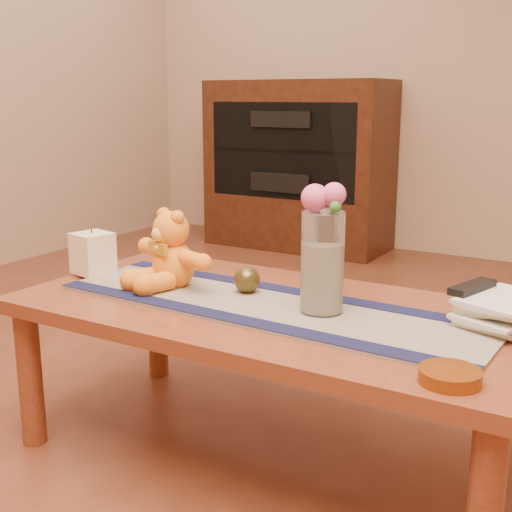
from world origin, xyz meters
The scene contains 30 objects.
floor centered at (0.00, 0.00, 0.00)m, with size 5.50×5.50×0.00m, color #5A2A19.
wall_back centered at (0.00, 2.75, 1.35)m, with size 5.50×5.50×0.00m, color tan.
coffee_table_top centered at (0.00, 0.00, 0.43)m, with size 1.40×0.70×0.04m, color #602817.
table_leg_fl centered at (-0.64, -0.29, 0.21)m, with size 0.07×0.07×0.41m, color #602817.
table_leg_bl centered at (-0.64, 0.29, 0.21)m, with size 0.07×0.07×0.41m, color #602817.
persian_runner centered at (0.00, -0.02, 0.45)m, with size 1.20×0.35×0.01m, color #241C4F.
runner_border_near centered at (-0.01, -0.17, 0.46)m, with size 1.20×0.06×0.00m, color #121436.
runner_border_far centered at (0.00, 0.12, 0.46)m, with size 1.20×0.06×0.00m, color #121436.
teddy_bear centered at (-0.33, 0.00, 0.56)m, with size 0.31×0.26×0.21m, color orange, non-canonical shape.
pillar_candle centered at (-0.63, -0.02, 0.52)m, with size 0.11×0.11×0.13m, color #FFE1BB.
candle_wick centered at (-0.63, -0.02, 0.59)m, with size 0.00×0.00×0.01m, color black.
glass_vase centered at (0.15, 0.00, 0.59)m, with size 0.11×0.11×0.26m, color silver.
potpourri_fill centered at (0.15, 0.00, 0.55)m, with size 0.09×0.09×0.18m, color beige.
rose_left centered at (0.13, -0.01, 0.75)m, with size 0.07×0.07×0.07m, color #E7518D.
rose_right centered at (0.17, 0.00, 0.76)m, with size 0.06×0.06×0.06m, color #E7518D.
blue_flower_back centered at (0.16, 0.03, 0.75)m, with size 0.04×0.04×0.04m, color #4C49A0.
blue_flower_side centered at (0.12, 0.02, 0.74)m, with size 0.04×0.04×0.04m, color #4C49A0.
leaf_sprig centered at (0.19, -0.02, 0.74)m, with size 0.03×0.03×0.03m, color #33662D.
bronze_ball centered at (-0.11, 0.04, 0.50)m, with size 0.07×0.07×0.07m, color #473B17.
book_bottom centered at (0.49, 0.16, 0.46)m, with size 0.17×0.22×0.02m, color beige.
book_lower centered at (0.49, 0.16, 0.48)m, with size 0.16×0.22×0.02m, color beige.
book_upper centered at (0.49, 0.17, 0.50)m, with size 0.17×0.22×0.02m, color beige.
book_top centered at (0.49, 0.16, 0.52)m, with size 0.16×0.22×0.02m, color beige.
tv_remote centered at (0.49, 0.15, 0.54)m, with size 0.04×0.16×0.02m, color black.
amber_dish centered at (0.55, -0.26, 0.46)m, with size 0.12×0.12×0.03m, color #BF5914.
media_cabinet centered at (-1.20, 2.48, 0.55)m, with size 1.20×0.50×1.10m, color black.
cabinet_cavity centered at (-1.20, 2.25, 0.66)m, with size 1.02×0.03×0.61m, color black.
cabinet_shelf centered at (-1.20, 2.33, 0.66)m, with size 1.02×0.20×0.03m, color black.
stereo_upper centered at (-1.20, 2.35, 0.86)m, with size 0.42×0.28×0.10m, color black.
stereo_lower centered at (-1.20, 2.35, 0.46)m, with size 0.42×0.28×0.12m, color black.
Camera 1 is at (0.85, -1.50, 1.00)m, focal length 46.91 mm.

